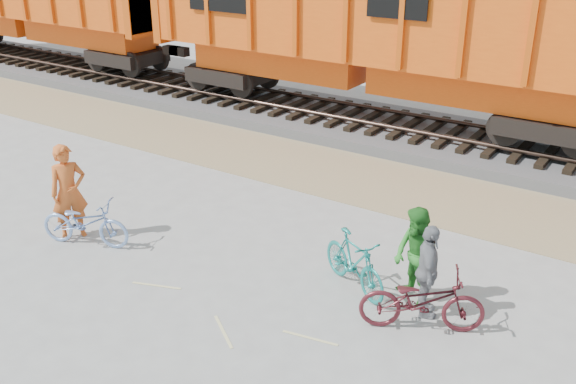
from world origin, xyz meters
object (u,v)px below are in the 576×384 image
bicycle_teal (354,262)px  person_man (416,257)px  bicycle_maroon (422,301)px  person_woman (428,271)px  hopper_car_center (373,27)px  person_solo (69,192)px  bicycle_blue (85,223)px

bicycle_teal → person_man: (1.00, 0.20, 0.32)m
bicycle_maroon → person_man: person_man is taller
person_woman → bicycle_maroon: bearing=167.5°
bicycle_teal → bicycle_maroon: 1.49m
bicycle_maroon → person_woman: (-0.10, 0.40, 0.29)m
hopper_car_center → person_woman: size_ratio=8.91×
bicycle_teal → person_solo: (-5.56, -1.35, 0.45)m
hopper_car_center → bicycle_teal: hopper_car_center is taller
person_woman → bicycle_blue: bearing=75.8°
bicycle_teal → bicycle_maroon: bicycle_teal is taller
bicycle_blue → bicycle_maroon: size_ratio=0.94×
bicycle_maroon → person_solo: bearing=70.0°
bicycle_maroon → person_solo: 7.04m
bicycle_blue → person_man: person_man is taller
person_solo → person_woman: bearing=-53.7°
bicycle_blue → person_woman: (6.37, 1.39, 0.32)m
bicycle_teal → person_man: size_ratio=1.02×
bicycle_teal → hopper_car_center: bearing=52.9°
bicycle_blue → hopper_car_center: bearing=-28.0°
hopper_car_center → person_solo: size_ratio=7.33×
bicycle_blue → person_man: size_ratio=1.07×
bicycle_blue → bicycle_teal: bearing=-94.5°
person_solo → person_man: (6.56, 1.55, -0.12)m
hopper_car_center → person_man: 9.40m
bicycle_maroon → person_solo: (-6.97, -0.89, 0.45)m
bicycle_maroon → person_man: bearing=4.7°
bicycle_blue → bicycle_maroon: bicycle_maroon is taller
person_solo → hopper_car_center: bearing=15.1°
bicycle_blue → bicycle_maroon: 6.55m
bicycle_teal → person_man: person_man is taller
hopper_car_center → bicycle_teal: 9.19m
person_woman → hopper_car_center: bearing=6.0°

